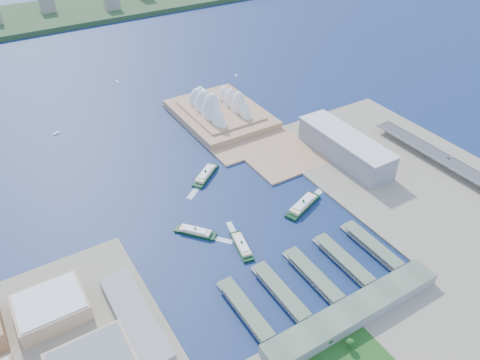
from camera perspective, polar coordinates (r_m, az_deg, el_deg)
ground at (r=542.91m, az=2.67°, el=-7.46°), size 3000.00×3000.00×0.00m
east_land at (r=656.25m, az=22.94°, el=-1.74°), size 240.00×500.00×3.00m
peninsula at (r=767.01m, az=-1.49°, el=7.11°), size 135.00×220.00×3.00m
far_shore at (r=1370.78m, az=-22.06°, el=18.17°), size 2200.00×260.00×12.00m
opera_house at (r=767.09m, az=-2.46°, el=9.67°), size 134.00×180.00×58.00m
toaster_building at (r=681.24m, az=12.68°, el=3.94°), size 45.00×155.00×35.00m
expressway at (r=692.47m, az=26.78°, el=-0.03°), size 26.00×340.00×11.85m
ferry_wharves at (r=505.35m, az=8.87°, el=-11.43°), size 184.00×90.00×9.30m
terminal_building at (r=476.22m, az=13.70°, el=-15.40°), size 200.00×28.00×12.00m
far_skyline at (r=1343.07m, az=-22.19°, el=19.33°), size 1900.00×140.00×55.00m
ferry_a at (r=550.99m, az=-5.47°, el=-6.15°), size 41.51×46.26×9.39m
ferry_b at (r=638.84m, az=-4.23°, el=0.81°), size 53.90×45.84×10.73m
ferry_c at (r=531.82m, az=0.19°, el=-7.85°), size 22.43×51.14×9.38m
ferry_d at (r=589.78m, az=7.71°, el=-2.88°), size 62.57×36.19×11.54m
boat_b at (r=789.82m, az=-21.49°, el=5.33°), size 10.18×6.89×2.60m
boat_c at (r=933.28m, az=-0.47°, el=12.65°), size 5.95×11.17×2.41m
boat_e at (r=935.60m, az=-14.72°, el=11.52°), size 4.40×10.63×2.54m
car_c at (r=711.53m, az=24.10°, el=2.44°), size 1.83×4.49×1.30m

